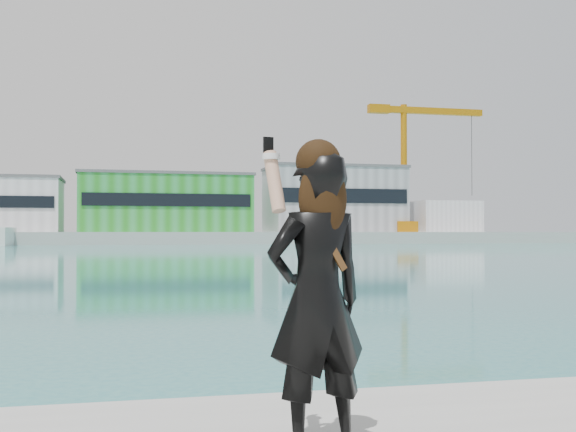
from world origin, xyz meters
The scene contains 8 objects.
far_quay centered at (0.00, 130.00, 1.00)m, with size 320.00×40.00×2.00m, color #9E9E99.
warehouse_green centered at (8.00, 127.98, 7.26)m, with size 30.60×16.36×10.50m.
warehouse_grey_right centered at (40.00, 127.98, 8.26)m, with size 25.50×15.35×12.50m.
ancillary_shed centered at (62.00, 126.00, 5.00)m, with size 12.00×10.00×6.00m, color silver.
dock_crane centered at (53.20, 122.00, 15.07)m, with size 23.00×4.00×24.00m.
flagpole_right centered at (22.09, 121.00, 6.54)m, with size 1.28×0.16×8.00m.
buoy_near centered at (17.15, 64.58, 0.00)m, with size 0.50×0.50×0.50m, color #F0AD0C.
woman centered at (0.34, -0.47, 1.70)m, with size 0.69×0.54×1.79m.
Camera 1 is at (-0.78, -4.43, 2.04)m, focal length 45.00 mm.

